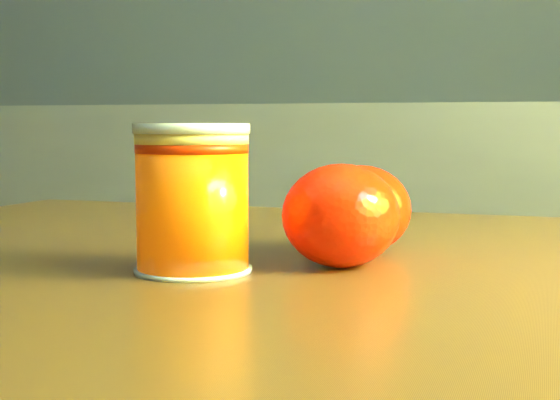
# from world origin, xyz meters

# --- Properties ---
(kitchen_counter) EXTENTS (3.15, 0.60, 0.90)m
(kitchen_counter) POSITION_xyz_m (0.00, 1.45, 0.45)
(kitchen_counter) COLOR #515257
(kitchen_counter) RESTS_ON ground
(juice_glass) EXTENTS (0.07, 0.07, 0.09)m
(juice_glass) POSITION_xyz_m (0.68, 0.22, 0.81)
(juice_glass) COLOR #FF5F05
(juice_glass) RESTS_ON table
(orange_front) EXTENTS (0.08, 0.08, 0.07)m
(orange_front) POSITION_xyz_m (0.77, 0.26, 0.80)
(orange_front) COLOR #FF2205
(orange_front) RESTS_ON table
(orange_back) EXTENTS (0.08, 0.08, 0.06)m
(orange_back) POSITION_xyz_m (0.77, 0.32, 0.80)
(orange_back) COLOR #FF2205
(orange_back) RESTS_ON table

